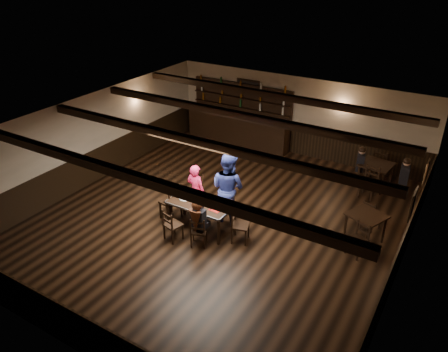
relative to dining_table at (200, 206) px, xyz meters
The scene contains 25 objects.
ground 0.95m from the dining_table, 70.79° to the left, with size 10.00×10.00×0.00m, color black.
room_shell 1.28m from the dining_table, 71.09° to the left, with size 9.02×10.02×2.71m.
dining_table is the anchor object (origin of this frame).
chair_near_left 0.88m from the dining_table, 112.62° to the right, with size 0.47×0.46×0.84m.
chair_near_right 0.80m from the dining_table, 59.97° to the right, with size 0.49×0.48×0.81m.
chair_end_left 0.87m from the dining_table, behind, with size 0.51×0.53×1.01m.
chair_end_right 1.07m from the dining_table, ahead, with size 0.50×0.52×0.90m.
chair_far_pushed 1.42m from the dining_table, 127.43° to the left, with size 0.49×0.49×0.79m.
woman_pink 0.66m from the dining_table, 133.20° to the left, with size 0.54×0.36×1.49m, color #EE2C5A.
man_blue 0.86m from the dining_table, 60.62° to the left, with size 0.94×0.74×1.94m, color navy.
seated_person 0.73m from the dining_table, 60.19° to the right, with size 0.35×0.52×0.84m.
cake 0.47m from the dining_table, behind, with size 0.33×0.33×0.10m.
plate_stack_a 0.18m from the dining_table, 115.40° to the right, with size 0.19×0.19×0.18m, color white.
plate_stack_b 0.25m from the dining_table, 22.40° to the left, with size 0.19×0.19×0.22m, color white.
tea_light 0.14m from the dining_table, 54.20° to the left, with size 0.05×0.05×0.06m.
salt_shaker 0.41m from the dining_table, 14.58° to the right, with size 0.04×0.04×0.09m, color silver.
pepper_shaker 0.42m from the dining_table, 17.02° to the right, with size 0.03×0.03×0.09m, color #A5A8AD.
drink_glass 0.31m from the dining_table, 15.19° to the left, with size 0.06×0.06×0.10m, color silver.
menu_red 0.50m from the dining_table, ahead, with size 0.29×0.20×0.00m, color maroon.
menu_blue 0.60m from the dining_table, 13.53° to the left, with size 0.32×0.23×0.00m, color #0E184A.
bar_counter 5.67m from the dining_table, 109.38° to the left, with size 4.09×0.70×2.20m.
back_table_a 4.06m from the dining_table, 23.44° to the left, with size 1.02×1.02×0.75m.
back_table_b 5.59m from the dining_table, 54.66° to the left, with size 0.98×0.98×0.75m.
bg_patron_left 5.28m from the dining_table, 58.26° to the left, with size 0.30×0.41×0.76m.
bg_patron_right 5.93m from the dining_table, 46.72° to the left, with size 0.29×0.40×0.77m.
Camera 1 is at (5.11, -8.33, 6.40)m, focal length 35.00 mm.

